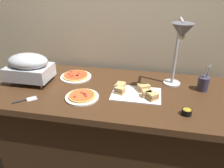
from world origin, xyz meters
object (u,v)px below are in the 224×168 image
Objects in this scene: utensil_holder at (203,83)px; serving_spatula at (26,100)px; heat_lamp at (180,38)px; sandwich_platter at (137,92)px; pizza_plate_front at (82,96)px; pizza_plate_center at (76,76)px; chafing_dish at (29,67)px; sauce_cup_near at (187,112)px.

serving_spatula is (-1.28, -0.42, -0.06)m from utensil_holder.
heat_lamp is at bearing -160.17° from utensil_holder.
pizza_plate_front is at bearing -161.93° from sandwich_platter.
pizza_plate_front is at bearing -63.09° from pizza_plate_center.
utensil_holder reaches higher than sandwich_platter.
pizza_plate_center is 1.79× the size of serving_spatula.
sandwich_platter is (0.56, -0.20, 0.01)m from pizza_plate_center.
chafing_dish is 0.96× the size of sandwich_platter.
pizza_plate_center is at bearing 178.43° from utensil_holder.
utensil_holder is at bearing 18.69° from pizza_plate_front.
chafing_dish is 1.40m from utensil_holder.
sauce_cup_near reaches higher than pizza_plate_center.
pizza_plate_center is at bearing 63.77° from serving_spatula.
pizza_plate_center is (0.34, 0.16, -0.13)m from chafing_dish.
utensil_holder is (1.39, 0.13, -0.08)m from chafing_dish.
sauce_cup_near is 0.43× the size of serving_spatula.
serving_spatula is (-0.78, -0.24, -0.02)m from sandwich_platter.
pizza_plate_center is (-0.17, 0.33, 0.00)m from pizza_plate_front.
heat_lamp is at bearing 17.66° from serving_spatula.
sandwich_platter is at bearing -19.97° from pizza_plate_center.
pizza_plate_front is 0.37m from pizza_plate_center.
chafing_dish is 0.55m from pizza_plate_front.
heat_lamp is 0.44m from utensil_holder.
chafing_dish is 1.26m from sauce_cup_near.
utensil_holder is (0.16, 0.37, 0.04)m from sauce_cup_near.
chafing_dish is at bearing 177.50° from sandwich_platter.
sandwich_platter is 0.81m from serving_spatula.
sauce_cup_near is at bearing -10.97° from chafing_dish.
sandwich_platter is at bearing 18.07° from pizza_plate_front.
pizza_plate_center is 0.74× the size of sandwich_platter.
chafing_dish reaches higher than serving_spatula.
serving_spatula is at bearing -161.94° from utensil_holder.
chafing_dish reaches higher than utensil_holder.
pizza_plate_front is (-0.66, -0.22, -0.41)m from heat_lamp.
heat_lamp is at bearing -7.70° from pizza_plate_center.
serving_spatula is (-0.39, -0.12, -0.01)m from pizza_plate_front.
sauce_cup_near reaches higher than pizza_plate_front.
serving_spatula is at bearing -162.34° from heat_lamp.
sandwich_platter reaches higher than pizza_plate_front.
chafing_dish is 0.34m from serving_spatula.
utensil_holder reaches higher than pizza_plate_center.
chafing_dish reaches higher than pizza_plate_center.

